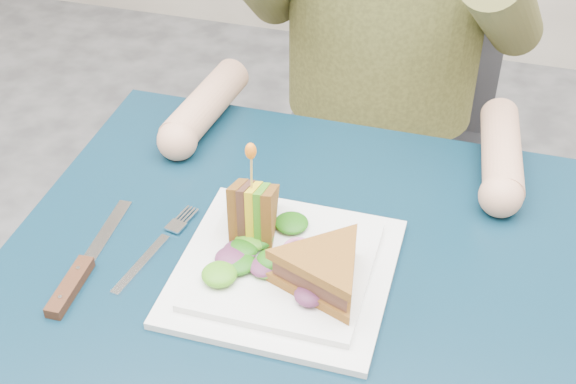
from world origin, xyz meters
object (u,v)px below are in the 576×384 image
(sandwich_upright, at_px, (253,211))
(knife, at_px, (77,276))
(chair, at_px, (385,113))
(fork, at_px, (154,250))
(table, at_px, (288,335))
(sandwich_flat, at_px, (324,271))
(plate, at_px, (285,269))

(sandwich_upright, distance_m, knife, 0.23)
(chair, height_order, fork, chair)
(table, xyz_separation_m, knife, (-0.25, -0.05, 0.09))
(fork, relative_size, knife, 0.81)
(table, distance_m, sandwich_flat, 0.13)
(sandwich_flat, distance_m, fork, 0.23)
(chair, bearing_deg, sandwich_flat, -86.49)
(chair, relative_size, knife, 4.20)
(sandwich_upright, height_order, fork, sandwich_upright)
(table, bearing_deg, knife, -168.48)
(sandwich_flat, xyz_separation_m, knife, (-0.30, -0.05, -0.04))
(sandwich_upright, bearing_deg, plate, -39.66)
(sandwich_upright, bearing_deg, chair, 84.13)
(chair, distance_m, plate, 0.71)
(table, distance_m, knife, 0.27)
(table, height_order, knife, knife)
(plate, xyz_separation_m, fork, (-0.17, -0.01, -0.01))
(fork, xyz_separation_m, knife, (-0.07, -0.07, 0.00))
(plate, distance_m, sandwich_flat, 0.07)
(sandwich_flat, bearing_deg, table, -178.23)
(plate, relative_size, knife, 1.17)
(chair, bearing_deg, sandwich_upright, -95.87)
(sandwich_flat, height_order, fork, sandwich_flat)
(chair, relative_size, plate, 3.58)
(sandwich_flat, xyz_separation_m, fork, (-0.23, 0.02, -0.04))
(fork, bearing_deg, plate, 2.07)
(table, height_order, sandwich_upright, sandwich_upright)
(sandwich_flat, relative_size, knife, 0.80)
(chair, xyz_separation_m, fork, (-0.18, -0.69, 0.19))
(plate, relative_size, sandwich_flat, 1.46)
(table, distance_m, sandwich_upright, 0.17)
(chair, xyz_separation_m, knife, (-0.25, -0.76, 0.20))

